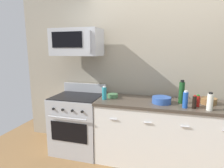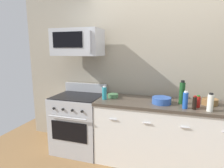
{
  "view_description": "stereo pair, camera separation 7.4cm",
  "coord_description": "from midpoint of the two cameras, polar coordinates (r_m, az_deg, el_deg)",
  "views": [
    {
      "loc": [
        -0.07,
        -2.58,
        1.64
      ],
      "look_at": [
        -0.77,
        -0.05,
        1.15
      ],
      "focal_mm": 29.53,
      "sensor_mm": 36.0,
      "label": 1
    },
    {
      "loc": [
        0.0,
        -2.56,
        1.64
      ],
      "look_at": [
        -0.77,
        -0.05,
        1.15
      ],
      "focal_mm": 29.53,
      "sensor_mm": 36.0,
      "label": 2
    }
  ],
  "objects": [
    {
      "name": "bottle_dish_soap",
      "position": [
        2.7,
        -1.61,
        -2.82
      ],
      "size": [
        0.07,
        0.07,
        0.2
      ],
      "color": "teal",
      "rests_on": "countertop_slab"
    },
    {
      "name": "back_wall",
      "position": [
        2.99,
        17.73,
        4.51
      ],
      "size": [
        5.05,
        0.1,
        2.7
      ],
      "primitive_type": "cube",
      "color": "#9E937F",
      "rests_on": "ground_plane"
    },
    {
      "name": "bottle_soda_blue",
      "position": [
        2.47,
        22.52,
        -4.69
      ],
      "size": [
        0.06,
        0.06,
        0.22
      ],
      "color": "#1E4CA5",
      "rests_on": "countertop_slab"
    },
    {
      "name": "bottle_hot_sauce_red",
      "position": [
        2.6,
        25.84,
        -4.93
      ],
      "size": [
        0.05,
        0.05,
        0.16
      ],
      "color": "#B21914",
      "rests_on": "countertop_slab"
    },
    {
      "name": "bottle_vinegar_white",
      "position": [
        2.49,
        28.88,
        -5.07
      ],
      "size": [
        0.07,
        0.07,
        0.22
      ],
      "color": "silver",
      "rests_on": "countertop_slab"
    },
    {
      "name": "bowl_green_glaze",
      "position": [
        2.83,
        1.03,
        -3.58
      ],
      "size": [
        0.16,
        0.16,
        0.06
      ],
      "color": "#477A4C",
      "rests_on": "countertop_slab"
    },
    {
      "name": "bottle_soy_sauce_dark",
      "position": [
        2.49,
        24.93,
        -5.32
      ],
      "size": [
        0.05,
        0.05,
        0.17
      ],
      "color": "black",
      "rests_on": "countertop_slab"
    },
    {
      "name": "microwave",
      "position": [
        2.93,
        -9.9,
        12.57
      ],
      "size": [
        0.74,
        0.44,
        0.4
      ],
      "color": "#B7BABF"
    },
    {
      "name": "ground_plane",
      "position": [
        3.05,
        16.23,
        -22.42
      ],
      "size": [
        6.06,
        6.06,
        0.0
      ],
      "primitive_type": "plane",
      "color": "olive"
    },
    {
      "name": "bowl_blue_mixing",
      "position": [
        2.6,
        15.83,
        -4.84
      ],
      "size": [
        0.26,
        0.26,
        0.09
      ],
      "color": "#2D519E",
      "rests_on": "countertop_slab"
    },
    {
      "name": "range_oven",
      "position": [
        3.12,
        -9.52,
        -11.61
      ],
      "size": [
        0.76,
        0.69,
        1.07
      ],
      "color": "#B7BABF",
      "rests_on": "ground_plane"
    },
    {
      "name": "counter_unit",
      "position": [
        2.83,
        16.73,
        -14.57
      ],
      "size": [
        1.96,
        0.66,
        0.92
      ],
      "color": "white",
      "rests_on": "ground_plane"
    },
    {
      "name": "bottle_wine_green",
      "position": [
        2.66,
        21.57,
        -2.54
      ],
      "size": [
        0.07,
        0.07,
        0.32
      ],
      "color": "#19471E",
      "rests_on": "countertop_slab"
    },
    {
      "name": "bowl_wooden_salad",
      "position": [
        2.8,
        28.64,
        -4.76
      ],
      "size": [
        0.21,
        0.21,
        0.08
      ],
      "color": "brown",
      "rests_on": "countertop_slab"
    }
  ]
}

